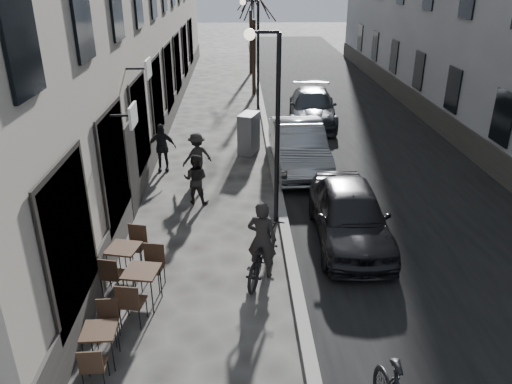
{
  "coord_description": "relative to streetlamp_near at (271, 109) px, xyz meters",
  "views": [
    {
      "loc": [
        -1.0,
        -6.19,
        6.39
      ],
      "look_at": [
        -0.62,
        3.96,
        1.8
      ],
      "focal_mm": 35.0,
      "sensor_mm": 36.0,
      "label": 1
    }
  ],
  "objects": [
    {
      "name": "streetlamp_near",
      "position": [
        0.0,
        0.0,
        0.0
      ],
      "size": [
        0.9,
        0.28,
        5.09
      ],
      "color": "black",
      "rests_on": "ground"
    },
    {
      "name": "road",
      "position": [
        4.02,
        10.0,
        -3.16
      ],
      "size": [
        7.3,
        60.0,
        0.0
      ],
      "primitive_type": "cube",
      "color": "black",
      "rests_on": "ground"
    },
    {
      "name": "pedestrian_near",
      "position": [
        -2.1,
        1.27,
        -2.41
      ],
      "size": [
        0.84,
        0.71,
        1.5
      ],
      "primitive_type": "imported",
      "rotation": [
        0.0,
        0.0,
        2.92
      ],
      "color": "black",
      "rests_on": "ground"
    },
    {
      "name": "car_mid",
      "position": [
        1.23,
        3.96,
        -2.36
      ],
      "size": [
        1.8,
        4.87,
        1.59
      ],
      "primitive_type": "imported",
      "rotation": [
        0.0,
        0.0,
        0.02
      ],
      "color": "gray",
      "rests_on": "ground"
    },
    {
      "name": "car_far",
      "position": [
        2.47,
        9.38,
        -2.43
      ],
      "size": [
        2.52,
        5.18,
        1.45
      ],
      "primitive_type": "imported",
      "rotation": [
        0.0,
        0.0,
        -0.1
      ],
      "color": "#373B41",
      "rests_on": "ground"
    },
    {
      "name": "tree_near",
      "position": [
        0.07,
        15.0,
        1.5
      ],
      "size": [
        2.4,
        2.4,
        5.7
      ],
      "color": "black",
      "rests_on": "ground"
    },
    {
      "name": "pedestrian_far",
      "position": [
        -3.43,
        3.9,
        -2.34
      ],
      "size": [
        0.98,
        0.44,
        1.65
      ],
      "primitive_type": "imported",
      "rotation": [
        0.0,
        0.0,
        0.04
      ],
      "color": "black",
      "rests_on": "ground"
    },
    {
      "name": "bistro_set_a",
      "position": [
        -3.28,
        -5.27,
        -2.73
      ],
      "size": [
        0.6,
        1.43,
        0.84
      ],
      "rotation": [
        0.0,
        0.0,
        0.04
      ],
      "color": "#2F2215",
      "rests_on": "ground"
    },
    {
      "name": "pedestrian_mid",
      "position": [
        -2.18,
        3.14,
        -2.38
      ],
      "size": [
        1.16,
        0.98,
        1.56
      ],
      "primitive_type": "imported",
      "rotation": [
        0.0,
        0.0,
        3.62
      ],
      "color": "black",
      "rests_on": "ground"
    },
    {
      "name": "car_near",
      "position": [
        1.94,
        -1.13,
        -2.42
      ],
      "size": [
        1.88,
        4.41,
        1.49
      ],
      "primitive_type": "imported",
      "rotation": [
        0.0,
        0.0,
        -0.03
      ],
      "color": "black",
      "rests_on": "ground"
    },
    {
      "name": "bicycle",
      "position": [
        -0.34,
        -2.62,
        -2.6
      ],
      "size": [
        1.37,
        2.26,
        1.12
      ],
      "primitive_type": "imported",
      "rotation": [
        0.0,
        0.0,
        2.82
      ],
      "color": "black",
      "rests_on": "ground"
    },
    {
      "name": "cyclist_rider",
      "position": [
        -0.34,
        -2.62,
        -2.24
      ],
      "size": [
        0.77,
        0.63,
        1.83
      ],
      "primitive_type": "imported",
      "rotation": [
        0.0,
        0.0,
        2.82
      ],
      "color": "black",
      "rests_on": "ground"
    },
    {
      "name": "utility_cabinet",
      "position": [
        -0.44,
        5.61,
        -2.41
      ],
      "size": [
        0.88,
        1.13,
        1.5
      ],
      "primitive_type": "cube",
      "rotation": [
        0.0,
        0.0,
        -0.37
      ],
      "color": "slate",
      "rests_on": "ground"
    },
    {
      "name": "bistro_set_b",
      "position": [
        -2.83,
        -3.62,
        -2.66
      ],
      "size": [
        0.78,
        1.7,
        0.98
      ],
      "rotation": [
        0.0,
        0.0,
        -0.17
      ],
      "color": "#2F2215",
      "rests_on": "ground"
    },
    {
      "name": "kerb",
      "position": [
        0.37,
        10.0,
        -3.1
      ],
      "size": [
        0.25,
        60.0,
        0.12
      ],
      "primitive_type": "cube",
      "color": "gray",
      "rests_on": "ground"
    },
    {
      "name": "bistro_set_c",
      "position": [
        -3.39,
        -2.66,
        -2.67
      ],
      "size": [
        0.79,
        1.66,
        0.95
      ],
      "rotation": [
        0.0,
        0.0,
        -0.22
      ],
      "color": "#2F2215",
      "rests_on": "ground"
    },
    {
      "name": "streetlamp_far",
      "position": [
        0.0,
        12.0,
        0.0
      ],
      "size": [
        0.9,
        0.28,
        5.09
      ],
      "color": "black",
      "rests_on": "ground"
    }
  ]
}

